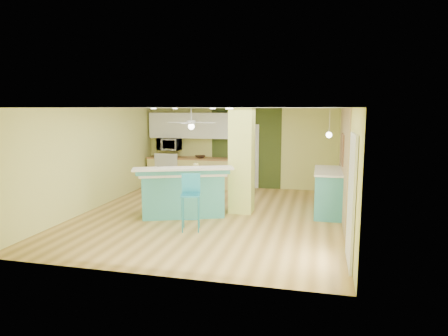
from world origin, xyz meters
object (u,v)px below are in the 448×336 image
(bar_stool, at_px, (191,193))
(canister, at_px, (196,167))
(side_counter, at_px, (329,192))
(peninsula, at_px, (183,192))
(fruit_bowl, at_px, (200,157))

(bar_stool, relative_size, canister, 7.05)
(bar_stool, relative_size, side_counter, 0.71)
(peninsula, relative_size, side_counter, 1.45)
(peninsula, xyz_separation_m, bar_stool, (0.54, -1.04, 0.23))
(peninsula, xyz_separation_m, fruit_bowl, (-0.57, 3.26, 0.43))
(side_counter, bearing_deg, peninsula, -164.29)
(side_counter, xyz_separation_m, fruit_bowl, (-3.90, 2.32, 0.45))
(fruit_bowl, bearing_deg, side_counter, -30.81)
(peninsula, xyz_separation_m, side_counter, (3.33, 0.94, -0.02))
(fruit_bowl, bearing_deg, canister, -74.84)
(fruit_bowl, distance_m, canister, 3.16)
(peninsula, distance_m, fruit_bowl, 3.34)
(peninsula, distance_m, canister, 0.66)
(bar_stool, distance_m, fruit_bowl, 4.45)
(bar_stool, bearing_deg, side_counter, 20.99)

